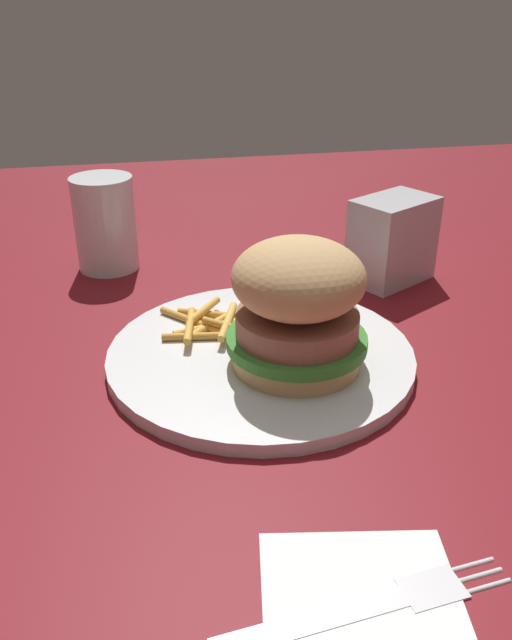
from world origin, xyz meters
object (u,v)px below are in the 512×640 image
fork (369,603)px  napkin_dispenser (392,240)px  sandwich (299,307)px  fries_pile (210,324)px  napkin (366,607)px  plate (256,356)px  drink_glass (106,229)px

fork → napkin_dispenser: bearing=-23.3°
sandwich → fries_pile: bearing=38.1°
napkin → sandwich: bearing=-5.8°
plate → napkin_dispenser: size_ratio=2.87×
sandwich → napkin: sandwich is taller
fork → drink_glass: size_ratio=1.60×
sandwich → drink_glass: bearing=28.6°
napkin → drink_glass: (0.52, 0.13, 0.05)m
napkin → fries_pile: bearing=7.1°
napkin → drink_glass: size_ratio=1.01×
sandwich → drink_glass: 0.32m
drink_glass → napkin_dispenser: size_ratio=1.15×
sandwich → napkin_dispenser: sandwich is taller
drink_glass → sandwich: bearing=-151.4°
sandwich → fries_pile: sandwich is taller
plate → sandwich: bearing=-138.3°
plate → sandwich: (-0.03, -0.03, 0.06)m
napkin → napkin_dispenser: size_ratio=1.16×
napkin → napkin_dispenser: napkin_dispenser is taller
fork → napkin_dispenser: napkin_dispenser is taller
fries_pile → napkin: size_ratio=0.81×
plate → fork: plate is taller
plate → napkin_dispenser: bearing=-51.1°
drink_glass → napkin_dispenser: bearing=-108.0°
plate → napkin: (-0.27, -0.01, -0.01)m
sandwich → drink_glass: sandwich is taller
fork → sandwich: bearing=-5.4°
drink_glass → fries_pile: bearing=-155.7°
sandwich → fries_pile: 0.11m
fries_pile → napkin_dispenser: napkin_dispenser is taller
fork → drink_glass: drink_glass is taller
napkin_dispenser → sandwich: bearing=20.7°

